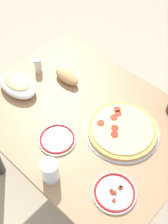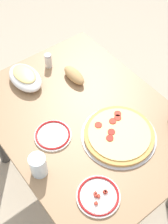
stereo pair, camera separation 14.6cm
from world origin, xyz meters
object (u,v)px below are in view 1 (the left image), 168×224
(pepperoni_pizza, at_px, (122,130))
(dining_table, at_px, (84,132))
(side_plate_near, at_px, (114,192))
(bread_loaf, at_px, (67,77))
(spice_shaker, at_px, (38,65))
(baked_pasta_dish, at_px, (17,84))
(water_glass, at_px, (50,171))
(side_plate_far, at_px, (57,139))

(pepperoni_pizza, bearing_deg, dining_table, 15.58)
(dining_table, xyz_separation_m, side_plate_near, (-0.37, 0.21, 0.15))
(bread_loaf, relative_size, spice_shaker, 1.84)
(side_plate_near, distance_m, spice_shaker, 0.83)
(pepperoni_pizza, bearing_deg, bread_loaf, -7.55)
(bread_loaf, bearing_deg, pepperoni_pizza, 172.45)
(dining_table, relative_size, side_plate_near, 5.94)
(baked_pasta_dish, relative_size, bread_loaf, 1.50)
(water_glass, height_order, bread_loaf, water_glass)
(pepperoni_pizza, relative_size, water_glass, 3.17)
(spice_shaker, bearing_deg, pepperoni_pizza, 179.63)
(side_plate_near, relative_size, bread_loaf, 1.16)
(bread_loaf, bearing_deg, side_plate_far, 128.63)
(baked_pasta_dish, distance_m, bread_loaf, 0.27)
(side_plate_near, height_order, bread_loaf, bread_loaf)
(pepperoni_pizza, distance_m, spice_shaker, 0.61)
(baked_pasta_dish, bearing_deg, spice_shaker, -80.23)
(pepperoni_pizza, relative_size, side_plate_near, 1.95)
(bread_loaf, distance_m, spice_shaker, 0.18)
(baked_pasta_dish, relative_size, water_glass, 2.10)
(side_plate_near, xyz_separation_m, bread_loaf, (0.61, -0.33, 0.02))
(side_plate_far, distance_m, bread_loaf, 0.39)
(dining_table, distance_m, side_plate_far, 0.25)
(baked_pasta_dish, bearing_deg, side_plate_far, 168.16)
(dining_table, bearing_deg, spice_shaker, -8.26)
(dining_table, height_order, side_plate_far, side_plate_far)
(pepperoni_pizza, relative_size, baked_pasta_dish, 1.51)
(side_plate_near, bearing_deg, bread_loaf, -28.06)
(spice_shaker, bearing_deg, dining_table, 171.74)
(dining_table, xyz_separation_m, water_glass, (-0.13, 0.34, 0.20))
(side_plate_near, distance_m, side_plate_far, 0.37)
(side_plate_near, xyz_separation_m, spice_shaker, (0.78, -0.27, 0.03))
(pepperoni_pizza, relative_size, side_plate_far, 2.03)
(water_glass, xyz_separation_m, side_plate_far, (0.12, -0.15, -0.05))
(dining_table, xyz_separation_m, spice_shaker, (0.41, -0.06, 0.19))
(bread_loaf, bearing_deg, side_plate_near, 151.94)
(side_plate_near, distance_m, bread_loaf, 0.69)
(dining_table, xyz_separation_m, pepperoni_pizza, (-0.20, -0.06, 0.16))
(water_glass, xyz_separation_m, side_plate_near, (-0.25, -0.13, -0.05))
(spice_shaker, bearing_deg, baked_pasta_dish, 99.77)
(baked_pasta_dish, xyz_separation_m, bread_loaf, (-0.14, -0.23, -0.01))
(pepperoni_pizza, xyz_separation_m, side_plate_near, (-0.17, 0.27, -0.01))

